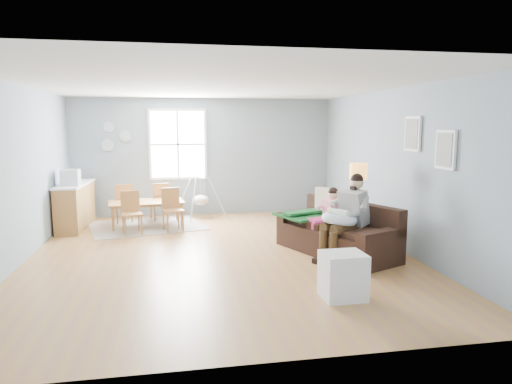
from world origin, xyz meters
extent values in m
cube|color=#AF813E|center=(0.00, 0.00, -0.04)|extent=(8.40, 9.40, 0.08)
cube|color=silver|center=(0.00, 0.00, 3.00)|extent=(8.40, 9.40, 0.60)
cube|color=#7E95A4|center=(0.00, 4.66, 1.35)|extent=(8.40, 0.08, 3.90)
cube|color=#7E95A4|center=(0.00, -4.66, 1.35)|extent=(8.40, 0.08, 3.90)
cube|color=#7E95A4|center=(4.16, 0.00, 1.35)|extent=(0.08, 9.40, 3.90)
cube|color=white|center=(-0.60, 3.47, 1.65)|extent=(1.32, 0.06, 1.62)
cube|color=white|center=(-0.60, 3.44, 1.65)|extent=(1.20, 0.02, 1.50)
cube|color=white|center=(-0.60, 3.43, 1.65)|extent=(1.20, 0.03, 0.04)
cube|color=white|center=(-0.60, 3.43, 1.65)|extent=(0.04, 0.03, 1.50)
cube|color=white|center=(2.97, -1.50, 1.75)|extent=(0.04, 0.44, 0.54)
cube|color=slate|center=(2.94, -1.50, 1.75)|extent=(0.01, 0.36, 0.46)
cube|color=white|center=(2.97, -0.60, 1.95)|extent=(0.04, 0.44, 0.54)
cube|color=slate|center=(2.94, -0.60, 1.95)|extent=(0.01, 0.36, 0.46)
cylinder|color=#A6BCC8|center=(-2.10, 3.47, 2.05)|extent=(0.24, 0.02, 0.24)
cylinder|color=#A6BCC8|center=(-1.75, 3.47, 1.85)|extent=(0.26, 0.02, 0.26)
cylinder|color=#A6BCC8|center=(-2.15, 3.47, 1.65)|extent=(0.28, 0.02, 0.28)
cube|color=black|center=(1.88, -0.28, 0.21)|extent=(1.65, 2.26, 0.41)
cube|color=black|center=(2.20, -0.14, 0.63)|extent=(1.01, 1.98, 0.42)
cube|color=black|center=(2.26, -1.14, 0.49)|extent=(0.89, 0.54, 0.16)
cube|color=black|center=(1.50, 0.58, 0.49)|extent=(0.89, 0.54, 0.16)
cube|color=#135620|center=(1.58, 0.34, 0.53)|extent=(1.19, 1.12, 0.04)
cube|color=tan|center=(1.92, 0.32, 0.75)|extent=(0.30, 0.50, 0.48)
cube|color=gray|center=(2.07, -0.51, 0.80)|extent=(0.50, 0.54, 0.58)
sphere|color=#E3B18A|center=(2.13, -0.48, 1.19)|extent=(0.21, 0.21, 0.21)
sphere|color=black|center=(2.13, -0.48, 1.24)|extent=(0.20, 0.20, 0.20)
cylinder|color=#332412|center=(1.82, -0.77, 0.53)|extent=(0.47, 0.35, 0.15)
cylinder|color=#332412|center=(1.72, -0.58, 0.53)|extent=(0.47, 0.35, 0.15)
cylinder|color=#332412|center=(1.63, -0.87, 0.26)|extent=(0.13, 0.13, 0.51)
cylinder|color=#332412|center=(1.53, -0.68, 0.26)|extent=(0.13, 0.13, 0.51)
cube|color=black|center=(1.56, -0.91, 0.04)|extent=(0.25, 0.19, 0.08)
cube|color=black|center=(1.46, -0.72, 0.04)|extent=(0.25, 0.19, 0.08)
torus|color=#CAE6FD|center=(1.79, -0.65, 0.65)|extent=(0.74, 0.73, 0.22)
cylinder|color=white|center=(1.79, -0.65, 0.74)|extent=(0.29, 0.32, 0.13)
sphere|color=#E3B18A|center=(1.70, -0.50, 0.76)|extent=(0.11, 0.11, 0.11)
cube|color=white|center=(1.85, -0.09, 0.70)|extent=(0.30, 0.32, 0.37)
sphere|color=#E3B18A|center=(1.88, -0.09, 0.95)|extent=(0.17, 0.17, 0.17)
sphere|color=black|center=(1.88, -0.09, 0.99)|extent=(0.17, 0.17, 0.17)
cylinder|color=#F43B8E|center=(1.64, -0.23, 0.53)|extent=(0.32, 0.18, 0.09)
cylinder|color=#F43B8E|center=(1.60, -0.09, 0.53)|extent=(0.32, 0.18, 0.09)
cylinder|color=#F43B8E|center=(1.50, -0.27, 0.36)|extent=(0.08, 0.08, 0.31)
cylinder|color=#F43B8E|center=(1.46, -0.13, 0.36)|extent=(0.08, 0.08, 0.31)
cylinder|color=black|center=(2.31, -0.09, 0.01)|extent=(0.26, 0.26, 0.03)
cylinder|color=black|center=(2.31, -0.09, 0.64)|extent=(0.03, 0.03, 1.28)
cylinder|color=#FF9E35|center=(2.31, -0.09, 1.33)|extent=(0.29, 0.29, 0.26)
cube|color=white|center=(1.29, -2.15, 0.28)|extent=(0.51, 0.46, 0.56)
cube|color=black|center=(1.07, -2.15, 0.28)|extent=(0.04, 0.38, 0.45)
cube|color=gray|center=(-1.28, 2.35, 0.01)|extent=(2.56, 2.17, 0.01)
imported|color=brown|center=(-1.28, 2.35, 0.26)|extent=(1.60, 1.03, 0.53)
cube|color=#9D6C36|center=(-1.51, 1.65, 0.40)|extent=(0.45, 0.45, 0.04)
cube|color=#9D6C36|center=(-1.55, 1.82, 0.63)|extent=(0.36, 0.12, 0.41)
cylinder|color=#9D6C36|center=(-1.63, 1.47, 0.20)|extent=(0.04, 0.04, 0.40)
cylinder|color=#9D6C36|center=(-1.33, 1.54, 0.20)|extent=(0.04, 0.04, 0.40)
cylinder|color=#9D6C36|center=(-1.70, 1.76, 0.20)|extent=(0.04, 0.04, 0.40)
cylinder|color=#9D6C36|center=(-1.40, 1.84, 0.20)|extent=(0.04, 0.04, 0.40)
cube|color=#9D6C36|center=(-0.74, 1.85, 0.41)|extent=(0.47, 0.47, 0.04)
cube|color=#9D6C36|center=(-0.79, 2.01, 0.64)|extent=(0.36, 0.13, 0.42)
cylinder|color=#9D6C36|center=(-0.85, 1.65, 0.21)|extent=(0.04, 0.04, 0.41)
cylinder|color=#9D6C36|center=(-0.55, 1.74, 0.21)|extent=(0.04, 0.04, 0.41)
cylinder|color=#9D6C36|center=(-0.93, 1.95, 0.21)|extent=(0.04, 0.04, 0.41)
cylinder|color=#9D6C36|center=(-0.63, 2.04, 0.21)|extent=(0.04, 0.04, 0.41)
cube|color=#9D6C36|center=(-1.81, 2.85, 0.41)|extent=(0.49, 0.49, 0.04)
cube|color=#9D6C36|center=(-1.75, 2.69, 0.64)|extent=(0.35, 0.16, 0.42)
cylinder|color=#9D6C36|center=(-1.72, 3.05, 0.21)|extent=(0.04, 0.04, 0.41)
cylinder|color=#9D6C36|center=(-2.01, 2.95, 0.21)|extent=(0.04, 0.04, 0.41)
cylinder|color=#9D6C36|center=(-1.61, 2.76, 0.21)|extent=(0.04, 0.04, 0.41)
cylinder|color=#9D6C36|center=(-1.91, 2.65, 0.21)|extent=(0.04, 0.04, 0.41)
cube|color=#9D6C36|center=(-1.04, 3.05, 0.40)|extent=(0.47, 0.47, 0.04)
cube|color=#9D6C36|center=(-0.99, 2.89, 0.62)|extent=(0.35, 0.15, 0.41)
cylinder|color=#9D6C36|center=(-0.95, 3.24, 0.20)|extent=(0.04, 0.04, 0.40)
cylinder|color=#9D6C36|center=(-1.23, 3.14, 0.20)|extent=(0.04, 0.04, 0.40)
cylinder|color=#9D6C36|center=(-0.85, 2.95, 0.20)|extent=(0.04, 0.04, 0.40)
cylinder|color=#9D6C36|center=(-1.14, 2.86, 0.20)|extent=(0.04, 0.04, 0.40)
cube|color=brown|center=(-2.70, 2.50, 0.45)|extent=(0.51, 1.62, 0.89)
cube|color=white|center=(-2.70, 2.50, 0.90)|extent=(0.55, 1.66, 0.04)
cube|color=silver|center=(-2.70, 2.19, 1.07)|extent=(0.33, 0.31, 0.31)
cube|color=black|center=(-2.85, 2.19, 1.07)|extent=(0.02, 0.26, 0.22)
cylinder|color=silver|center=(-0.13, 3.10, 0.93)|extent=(0.22, 0.51, 0.04)
ellipsoid|color=beige|center=(-0.13, 3.10, 0.40)|extent=(0.38, 0.38, 0.23)
cylinder|color=silver|center=(-0.13, 3.10, 0.66)|extent=(0.01, 0.01, 0.42)
cylinder|color=silver|center=(-0.30, 2.72, 0.47)|extent=(0.21, 0.43, 0.92)
cylinder|color=silver|center=(0.25, 2.93, 0.47)|extent=(0.42, 0.23, 0.92)
cylinder|color=silver|center=(-0.50, 3.27, 0.47)|extent=(0.42, 0.23, 0.92)
cylinder|color=silver|center=(0.05, 3.48, 0.47)|extent=(0.21, 0.43, 0.92)
camera|label=1|loc=(-0.68, -7.19, 2.08)|focal=32.00mm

